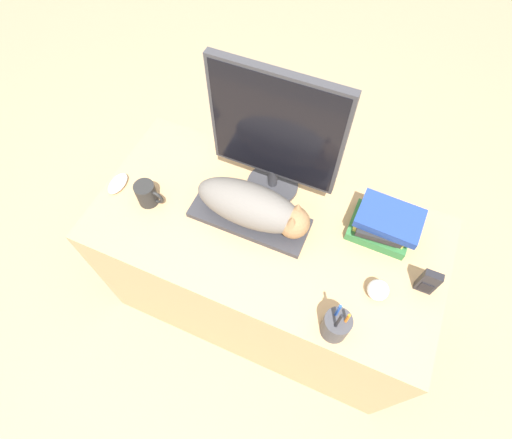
{
  "coord_description": "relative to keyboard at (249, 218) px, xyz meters",
  "views": [
    {
      "loc": [
        0.25,
        -0.36,
        2.02
      ],
      "look_at": [
        -0.04,
        0.31,
        0.79
      ],
      "focal_mm": 28.0,
      "sensor_mm": 36.0,
      "label": 1
    }
  ],
  "objects": [
    {
      "name": "ground_plane",
      "position": [
        0.07,
        -0.34,
        -0.74
      ],
      "size": [
        12.0,
        12.0,
        0.0
      ],
      "primitive_type": "plane",
      "color": "#998466"
    },
    {
      "name": "book_stack",
      "position": [
        0.46,
        0.14,
        0.05
      ],
      "size": [
        0.23,
        0.18,
        0.13
      ],
      "color": "#2D6B38",
      "rests_on": "desk"
    },
    {
      "name": "baseball",
      "position": [
        0.51,
        -0.1,
        0.02
      ],
      "size": [
        0.07,
        0.07,
        0.07
      ],
      "color": "silver",
      "rests_on": "desk"
    },
    {
      "name": "pen_cup",
      "position": [
        0.42,
        -0.27,
        0.04
      ],
      "size": [
        0.09,
        0.09,
        0.21
      ],
      "color": "#38383D",
      "rests_on": "desk"
    },
    {
      "name": "coffee_mug",
      "position": [
        -0.39,
        -0.08,
        0.04
      ],
      "size": [
        0.11,
        0.08,
        0.1
      ],
      "color": "black",
      "rests_on": "desk"
    },
    {
      "name": "cat",
      "position": [
        0.02,
        0.0,
        0.09
      ],
      "size": [
        0.43,
        0.16,
        0.16
      ],
      "color": "#66605B",
      "rests_on": "keyboard"
    },
    {
      "name": "monitor",
      "position": [
        0.02,
        0.18,
        0.29
      ],
      "size": [
        0.46,
        0.2,
        0.55
      ],
      "color": "#333338",
      "rests_on": "desk"
    },
    {
      "name": "desk",
      "position": [
        0.07,
        -0.01,
        -0.38
      ],
      "size": [
        1.32,
        0.65,
        0.73
      ],
      "color": "tan",
      "rests_on": "ground_plane"
    },
    {
      "name": "keyboard",
      "position": [
        0.0,
        0.0,
        0.0
      ],
      "size": [
        0.45,
        0.16,
        0.02
      ],
      "color": "#2D2D33",
      "rests_on": "desk"
    },
    {
      "name": "phone",
      "position": [
        0.65,
        -0.02,
        0.05
      ],
      "size": [
        0.06,
        0.03,
        0.12
      ],
      "color": "black",
      "rests_on": "desk"
    },
    {
      "name": "computer_mouse",
      "position": [
        -0.54,
        -0.06,
        0.0
      ],
      "size": [
        0.06,
        0.11,
        0.03
      ],
      "color": "silver",
      "rests_on": "desk"
    }
  ]
}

